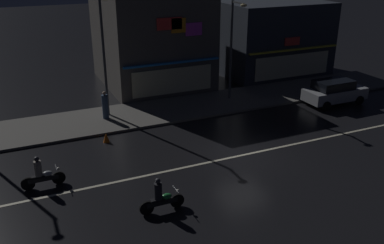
{
  "coord_description": "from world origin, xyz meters",
  "views": [
    {
      "loc": [
        -10.32,
        -16.62,
        9.75
      ],
      "look_at": [
        -1.77,
        2.49,
        1.2
      ],
      "focal_mm": 39.47,
      "sensor_mm": 36.0,
      "label": 1
    }
  ],
  "objects_px": {
    "traffic_cone": "(106,137)",
    "streetlamp_east": "(233,42)",
    "parked_car_near_kerb": "(334,91)",
    "motorcycle_lead": "(161,197)",
    "motorcycle_following": "(41,174)",
    "streetlamp_mid": "(104,47)",
    "pedestrian_on_sidewalk": "(105,106)"
  },
  "relations": [
    {
      "from": "motorcycle_following",
      "to": "traffic_cone",
      "type": "bearing_deg",
      "value": 46.85
    },
    {
      "from": "streetlamp_mid",
      "to": "parked_car_near_kerb",
      "type": "xyz_separation_m",
      "value": [
        14.62,
        -3.67,
        -3.6
      ]
    },
    {
      "from": "streetlamp_mid",
      "to": "motorcycle_following",
      "type": "height_order",
      "value": "streetlamp_mid"
    },
    {
      "from": "streetlamp_east",
      "to": "traffic_cone",
      "type": "xyz_separation_m",
      "value": [
        -9.54,
        -3.19,
        -3.82
      ]
    },
    {
      "from": "pedestrian_on_sidewalk",
      "to": "streetlamp_mid",
      "type": "bearing_deg",
      "value": -35.88
    },
    {
      "from": "streetlamp_east",
      "to": "streetlamp_mid",
      "type": "bearing_deg",
      "value": 177.75
    },
    {
      "from": "motorcycle_lead",
      "to": "motorcycle_following",
      "type": "xyz_separation_m",
      "value": [
        -4.14,
        3.89,
        0.0
      ]
    },
    {
      "from": "parked_car_near_kerb",
      "to": "motorcycle_following",
      "type": "relative_size",
      "value": 2.26
    },
    {
      "from": "streetlamp_east",
      "to": "motorcycle_following",
      "type": "height_order",
      "value": "streetlamp_east"
    },
    {
      "from": "streetlamp_east",
      "to": "parked_car_near_kerb",
      "type": "bearing_deg",
      "value": -28.54
    },
    {
      "from": "motorcycle_following",
      "to": "parked_car_near_kerb",
      "type": "bearing_deg",
      "value": 13.07
    },
    {
      "from": "motorcycle_lead",
      "to": "streetlamp_mid",
      "type": "bearing_deg",
      "value": -95.83
    },
    {
      "from": "traffic_cone",
      "to": "streetlamp_east",
      "type": "bearing_deg",
      "value": 18.52
    },
    {
      "from": "streetlamp_east",
      "to": "parked_car_near_kerb",
      "type": "xyz_separation_m",
      "value": [
        6.13,
        -3.33,
        -3.22
      ]
    },
    {
      "from": "streetlamp_mid",
      "to": "motorcycle_following",
      "type": "bearing_deg",
      "value": -123.82
    },
    {
      "from": "streetlamp_east",
      "to": "motorcycle_lead",
      "type": "bearing_deg",
      "value": -130.55
    },
    {
      "from": "streetlamp_east",
      "to": "motorcycle_lead",
      "type": "xyz_separation_m",
      "value": [
        -9.08,
        -10.62,
        -3.46
      ]
    },
    {
      "from": "pedestrian_on_sidewalk",
      "to": "motorcycle_lead",
      "type": "height_order",
      "value": "pedestrian_on_sidewalk"
    },
    {
      "from": "streetlamp_mid",
      "to": "streetlamp_east",
      "type": "xyz_separation_m",
      "value": [
        8.5,
        -0.33,
        -0.38
      ]
    },
    {
      "from": "parked_car_near_kerb",
      "to": "traffic_cone",
      "type": "height_order",
      "value": "parked_car_near_kerb"
    },
    {
      "from": "streetlamp_mid",
      "to": "traffic_cone",
      "type": "xyz_separation_m",
      "value": [
        -1.04,
        -3.53,
        -4.19
      ]
    },
    {
      "from": "traffic_cone",
      "to": "pedestrian_on_sidewalk",
      "type": "bearing_deg",
      "value": 76.79
    },
    {
      "from": "streetlamp_east",
      "to": "motorcycle_lead",
      "type": "relative_size",
      "value": 3.5
    },
    {
      "from": "traffic_cone",
      "to": "motorcycle_following",
      "type": "bearing_deg",
      "value": -136.26
    },
    {
      "from": "streetlamp_mid",
      "to": "motorcycle_lead",
      "type": "height_order",
      "value": "streetlamp_mid"
    },
    {
      "from": "pedestrian_on_sidewalk",
      "to": "parked_car_near_kerb",
      "type": "bearing_deg",
      "value": -99.58
    },
    {
      "from": "parked_car_near_kerb",
      "to": "motorcycle_following",
      "type": "distance_m",
      "value": 19.65
    },
    {
      "from": "parked_car_near_kerb",
      "to": "motorcycle_lead",
      "type": "xyz_separation_m",
      "value": [
        -15.21,
        -7.29,
        -0.24
      ]
    },
    {
      "from": "pedestrian_on_sidewalk",
      "to": "streetlamp_east",
      "type": "bearing_deg",
      "value": -86.89
    },
    {
      "from": "streetlamp_east",
      "to": "traffic_cone",
      "type": "relative_size",
      "value": 12.08
    },
    {
      "from": "pedestrian_on_sidewalk",
      "to": "motorcycle_following",
      "type": "distance_m",
      "value": 8.03
    },
    {
      "from": "traffic_cone",
      "to": "motorcycle_lead",
      "type": "bearing_deg",
      "value": -86.52
    }
  ]
}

